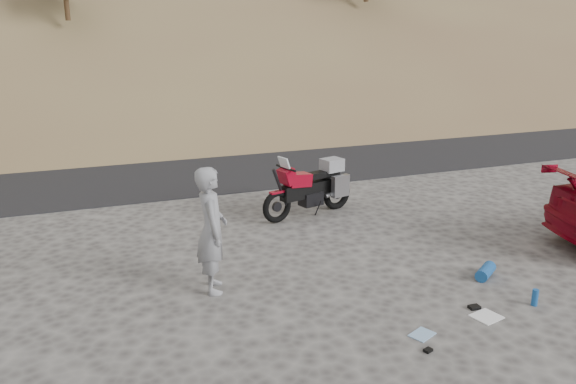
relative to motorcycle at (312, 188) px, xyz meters
The scene contains 10 objects.
ground 3.45m from the motorcycle, 99.56° to the right, with size 140.00×140.00×0.00m, color #45413F.
road 5.71m from the motorcycle, 95.70° to the left, with size 120.00×7.00×0.05m, color black.
motorcycle is the anchor object (origin of this frame).
man 4.12m from the motorcycle, 135.38° to the right, with size 0.72×0.47×1.98m, color gray.
gear_white_cloth 5.16m from the motorcycle, 84.36° to the right, with size 0.38×0.34×0.01m, color white.
gear_blue_mat 4.27m from the motorcycle, 71.14° to the right, with size 0.20×0.20×0.51m, color #174B8E.
gear_bottle 5.27m from the motorcycle, 74.58° to the right, with size 0.09×0.09×0.25m, color #174B8E.
gear_glove_a 4.89m from the motorcycle, 84.06° to the right, with size 0.16×0.11×0.05m, color black.
gear_glove_b 5.64m from the motorcycle, 98.04° to the right, with size 0.11×0.08×0.04m, color black.
gear_blue_cloth 5.26m from the motorcycle, 96.90° to the right, with size 0.33×0.24×0.01m, color #87ACD1.
Camera 1 is at (-4.10, -7.41, 3.93)m, focal length 35.00 mm.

